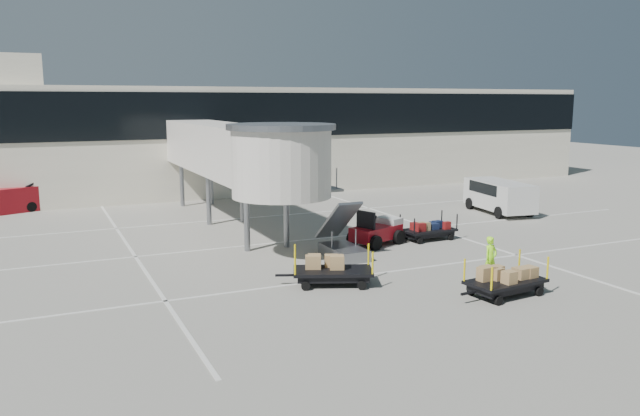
{
  "coord_description": "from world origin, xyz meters",
  "views": [
    {
      "loc": [
        -13.85,
        -19.55,
        7.02
      ],
      "look_at": [
        -1.72,
        6.9,
        2.0
      ],
      "focal_mm": 35.0,
      "sensor_mm": 36.0,
      "label": 1
    }
  ],
  "objects_px": {
    "box_cart_far": "(333,272)",
    "suitcase_cart": "(428,231)",
    "minivan": "(498,194)",
    "ground_worker": "(491,258)",
    "baggage_tug": "(377,232)",
    "belt_loader": "(2,201)",
    "box_cart_near": "(506,281)"
  },
  "relations": [
    {
      "from": "box_cart_far",
      "to": "minivan",
      "type": "height_order",
      "value": "minivan"
    },
    {
      "from": "box_cart_far",
      "to": "minivan",
      "type": "xyz_separation_m",
      "value": [
        16.35,
        9.83,
        0.68
      ]
    },
    {
      "from": "box_cart_far",
      "to": "ground_worker",
      "type": "xyz_separation_m",
      "value": [
        5.99,
        -1.94,
        0.35
      ]
    },
    {
      "from": "suitcase_cart",
      "to": "box_cart_near",
      "type": "bearing_deg",
      "value": -109.49
    },
    {
      "from": "baggage_tug",
      "to": "ground_worker",
      "type": "distance_m",
      "value": 7.27
    },
    {
      "from": "belt_loader",
      "to": "suitcase_cart",
      "type": "bearing_deg",
      "value": -64.24
    },
    {
      "from": "suitcase_cart",
      "to": "belt_loader",
      "type": "xyz_separation_m",
      "value": [
        -20.02,
        17.61,
        0.3
      ]
    },
    {
      "from": "suitcase_cart",
      "to": "belt_loader",
      "type": "bearing_deg",
      "value": 136.14
    },
    {
      "from": "baggage_tug",
      "to": "box_cart_far",
      "type": "distance_m",
      "value": 7.22
    },
    {
      "from": "belt_loader",
      "to": "box_cart_far",
      "type": "bearing_deg",
      "value": -84.55
    },
    {
      "from": "box_cart_near",
      "to": "belt_loader",
      "type": "distance_m",
      "value": 31.7
    },
    {
      "from": "minivan",
      "to": "box_cart_far",
      "type": "bearing_deg",
      "value": -140.14
    },
    {
      "from": "suitcase_cart",
      "to": "ground_worker",
      "type": "xyz_separation_m",
      "value": [
        -1.81,
        -6.98,
        0.38
      ]
    },
    {
      "from": "box_cart_near",
      "to": "minivan",
      "type": "bearing_deg",
      "value": 44.73
    },
    {
      "from": "box_cart_near",
      "to": "box_cart_far",
      "type": "height_order",
      "value": "box_cart_far"
    },
    {
      "from": "box_cart_near",
      "to": "minivan",
      "type": "distance_m",
      "value": 17.8
    },
    {
      "from": "box_cart_far",
      "to": "suitcase_cart",
      "type": "bearing_deg",
      "value": 55.33
    },
    {
      "from": "ground_worker",
      "to": "minivan",
      "type": "distance_m",
      "value": 15.69
    },
    {
      "from": "suitcase_cart",
      "to": "minivan",
      "type": "xyz_separation_m",
      "value": [
        8.55,
        4.79,
        0.71
      ]
    },
    {
      "from": "box_cart_far",
      "to": "belt_loader",
      "type": "distance_m",
      "value": 25.74
    },
    {
      "from": "minivan",
      "to": "belt_loader",
      "type": "height_order",
      "value": "belt_loader"
    },
    {
      "from": "ground_worker",
      "to": "belt_loader",
      "type": "relative_size",
      "value": 0.38
    },
    {
      "from": "suitcase_cart",
      "to": "box_cart_near",
      "type": "xyz_separation_m",
      "value": [
        -2.73,
        -8.96,
        0.07
      ]
    },
    {
      "from": "suitcase_cart",
      "to": "ground_worker",
      "type": "distance_m",
      "value": 7.22
    },
    {
      "from": "suitcase_cart",
      "to": "ground_worker",
      "type": "relative_size",
      "value": 1.97
    },
    {
      "from": "ground_worker",
      "to": "belt_loader",
      "type": "xyz_separation_m",
      "value": [
        -18.22,
        24.59,
        -0.07
      ]
    },
    {
      "from": "baggage_tug",
      "to": "box_cart_far",
      "type": "xyz_separation_m",
      "value": [
        -4.95,
        -5.25,
        -0.12
      ]
    },
    {
      "from": "minivan",
      "to": "box_cart_near",
      "type": "bearing_deg",
      "value": -120.54
    },
    {
      "from": "box_cart_far",
      "to": "ground_worker",
      "type": "relative_size",
      "value": 2.16
    },
    {
      "from": "suitcase_cart",
      "to": "minivan",
      "type": "height_order",
      "value": "minivan"
    },
    {
      "from": "suitcase_cart",
      "to": "box_cart_near",
      "type": "relative_size",
      "value": 0.93
    },
    {
      "from": "box_cart_near",
      "to": "belt_loader",
      "type": "relative_size",
      "value": 0.8
    }
  ]
}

